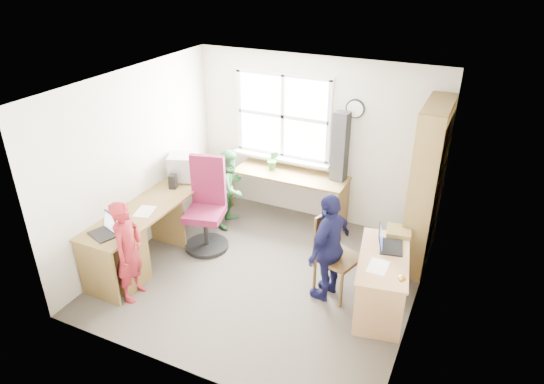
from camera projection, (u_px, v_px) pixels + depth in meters
The scene contains 19 objects.
room at pixel (267, 185), 5.59m from camera, with size 3.64×3.44×2.44m.
l_desk at pixel (161, 231), 6.12m from camera, with size 2.38×2.95×0.75m.
right_desk at pixel (382, 271), 5.34m from camera, with size 0.72×1.22×0.66m.
bookshelf at pixel (426, 190), 5.94m from camera, with size 0.30×1.02×2.10m.
swivel_chair at pixel (207, 210), 6.45m from camera, with size 0.71×0.71×1.26m.
wooden_chair at pixel (333, 250), 5.57m from camera, with size 0.55×0.55×1.02m.
crt_monitor at pixel (184, 167), 6.71m from camera, with size 0.46×0.44×0.37m.
laptop_left at pixel (106, 229), 5.50m from camera, with size 0.39×0.36×0.22m.
laptop_right at pixel (387, 243), 5.41m from camera, with size 0.35×0.39×0.23m.
speaker_a at pixel (173, 182), 6.51m from camera, with size 0.12×0.12×0.19m.
speaker_b at pixel (194, 168), 6.92m from camera, with size 0.11×0.11×0.18m.
cd_tower at pixel (340, 147), 6.58m from camera, with size 0.21×0.19×0.98m.
game_box at pixel (399, 231), 5.68m from camera, with size 0.32×0.32×0.06m.
paper_a at pixel (145, 211), 5.98m from camera, with size 0.28×0.34×0.00m.
paper_b at pixel (378, 267), 5.10m from camera, with size 0.20×0.28×0.00m.
potted_plant at pixel (273, 160), 7.03m from camera, with size 0.17×0.13×0.30m, color #32772F.
person_red at pixel (128, 251), 5.44m from camera, with size 0.45×0.30×1.24m, color maroon.
person_green at pixel (231, 188), 6.96m from camera, with size 0.56×0.44×1.15m, color #2F7638.
person_navy at pixel (329, 247), 5.43m from camera, with size 0.78×0.32×1.32m, color #12133B.
Camera 1 is at (2.19, -4.42, 3.68)m, focal length 32.00 mm.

